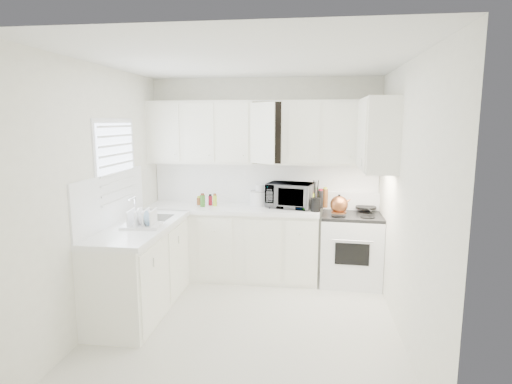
% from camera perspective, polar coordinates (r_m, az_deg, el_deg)
% --- Properties ---
extents(floor, '(3.20, 3.20, 0.00)m').
position_cam_1_polar(floor, '(4.58, -1.17, -17.12)').
color(floor, white).
rests_on(floor, ground).
extents(ceiling, '(3.20, 3.20, 0.00)m').
position_cam_1_polar(ceiling, '(4.13, -1.30, 17.15)').
color(ceiling, white).
rests_on(ceiling, ground).
extents(wall_back, '(3.00, 0.00, 3.00)m').
position_cam_1_polar(wall_back, '(5.73, 1.15, 1.97)').
color(wall_back, white).
rests_on(wall_back, ground).
extents(wall_front, '(3.00, 0.00, 3.00)m').
position_cam_1_polar(wall_front, '(2.63, -6.48, -7.14)').
color(wall_front, white).
rests_on(wall_front, ground).
extents(wall_left, '(0.00, 3.20, 3.20)m').
position_cam_1_polar(wall_left, '(4.62, -19.94, -0.42)').
color(wall_left, white).
rests_on(wall_left, ground).
extents(wall_right, '(0.00, 3.20, 3.20)m').
position_cam_1_polar(wall_right, '(4.21, 19.41, -1.32)').
color(wall_right, white).
rests_on(wall_right, ground).
extents(window_blinds, '(0.06, 0.96, 1.06)m').
position_cam_1_polar(window_blinds, '(4.89, -18.04, 3.16)').
color(window_blinds, white).
rests_on(window_blinds, wall_left).
extents(lower_cabinets_back, '(2.22, 0.60, 0.90)m').
position_cam_1_polar(lower_cabinets_back, '(5.67, -3.16, -6.92)').
color(lower_cabinets_back, white).
rests_on(lower_cabinets_back, floor).
extents(lower_cabinets_left, '(0.60, 1.60, 0.90)m').
position_cam_1_polar(lower_cabinets_left, '(4.89, -15.11, -9.97)').
color(lower_cabinets_left, white).
rests_on(lower_cabinets_left, floor).
extents(countertop_back, '(2.24, 0.64, 0.05)m').
position_cam_1_polar(countertop_back, '(5.54, -3.22, -2.23)').
color(countertop_back, white).
rests_on(countertop_back, lower_cabinets_back).
extents(countertop_left, '(0.64, 1.62, 0.05)m').
position_cam_1_polar(countertop_left, '(4.75, -15.24, -4.56)').
color(countertop_left, white).
rests_on(countertop_left, lower_cabinets_left).
extents(backsplash_back, '(2.98, 0.02, 0.55)m').
position_cam_1_polar(backsplash_back, '(5.73, 1.14, 1.21)').
color(backsplash_back, white).
rests_on(backsplash_back, wall_back).
extents(backsplash_left, '(0.02, 1.60, 0.55)m').
position_cam_1_polar(backsplash_left, '(4.81, -18.70, -0.89)').
color(backsplash_left, white).
rests_on(backsplash_left, wall_left).
extents(upper_cabinets_back, '(3.00, 0.33, 0.80)m').
position_cam_1_polar(upper_cabinets_back, '(5.54, 0.97, 3.80)').
color(upper_cabinets_back, white).
rests_on(upper_cabinets_back, wall_back).
extents(upper_cabinets_right, '(0.33, 0.90, 0.80)m').
position_cam_1_polar(upper_cabinets_right, '(4.95, 15.72, 2.76)').
color(upper_cabinets_right, white).
rests_on(upper_cabinets_right, wall_right).
extents(sink, '(0.42, 0.38, 0.30)m').
position_cam_1_polar(sink, '(5.03, -13.80, -2.02)').
color(sink, gray).
rests_on(sink, countertop_left).
extents(stove, '(0.78, 0.65, 1.15)m').
position_cam_1_polar(stove, '(5.54, 12.63, -6.20)').
color(stove, white).
rests_on(stove, floor).
extents(tea_kettle, '(0.31, 0.28, 0.25)m').
position_cam_1_polar(tea_kettle, '(5.26, 11.02, -1.50)').
color(tea_kettle, '#A04F2B').
rests_on(tea_kettle, stove).
extents(frying_pan, '(0.31, 0.47, 0.04)m').
position_cam_1_polar(frying_pan, '(5.63, 14.45, -1.93)').
color(frying_pan, black).
rests_on(frying_pan, stove).
extents(microwave, '(0.63, 0.44, 0.38)m').
position_cam_1_polar(microwave, '(5.48, 4.61, -0.06)').
color(microwave, gray).
rests_on(microwave, countertop_back).
extents(rice_cooker, '(0.22, 0.22, 0.22)m').
position_cam_1_polar(rice_cooker, '(5.59, 0.29, -0.70)').
color(rice_cooker, white).
rests_on(rice_cooker, countertop_back).
extents(paper_towel, '(0.12, 0.12, 0.27)m').
position_cam_1_polar(paper_towel, '(5.61, 0.51, -0.41)').
color(paper_towel, white).
rests_on(paper_towel, countertop_back).
extents(utensil_crock, '(0.14, 0.14, 0.40)m').
position_cam_1_polar(utensil_crock, '(5.26, 7.98, -0.45)').
color(utensil_crock, black).
rests_on(utensil_crock, countertop_back).
extents(dish_rack, '(0.42, 0.33, 0.21)m').
position_cam_1_polar(dish_rack, '(4.62, -15.05, -3.26)').
color(dish_rack, white).
rests_on(dish_rack, countertop_left).
extents(spice_left_0, '(0.06, 0.06, 0.13)m').
position_cam_1_polar(spice_left_0, '(5.75, -7.50, -0.96)').
color(spice_left_0, brown).
rests_on(spice_left_0, countertop_back).
extents(spice_left_1, '(0.06, 0.06, 0.13)m').
position_cam_1_polar(spice_left_1, '(5.65, -7.00, -1.14)').
color(spice_left_1, '#366E24').
rests_on(spice_left_1, countertop_back).
extents(spice_left_2, '(0.06, 0.06, 0.13)m').
position_cam_1_polar(spice_left_2, '(5.71, -6.05, -0.99)').
color(spice_left_2, '#A6162A').
rests_on(spice_left_2, countertop_back).
extents(spice_left_3, '(0.06, 0.06, 0.13)m').
position_cam_1_polar(spice_left_3, '(5.61, -5.52, -1.18)').
color(spice_left_3, '#B9D532').
rests_on(spice_left_3, countertop_back).
extents(sauce_right_0, '(0.06, 0.06, 0.19)m').
position_cam_1_polar(sauce_right_0, '(5.60, 6.90, -0.92)').
color(sauce_right_0, '#A6162A').
rests_on(sauce_right_0, countertop_back).
extents(sauce_right_1, '(0.06, 0.06, 0.19)m').
position_cam_1_polar(sauce_right_1, '(5.54, 7.47, -1.05)').
color(sauce_right_1, '#B9D532').
rests_on(sauce_right_1, countertop_back).
extents(sauce_right_2, '(0.06, 0.06, 0.19)m').
position_cam_1_polar(sauce_right_2, '(5.60, 8.03, -0.95)').
color(sauce_right_2, '#5F2D1B').
rests_on(sauce_right_2, countertop_back).
extents(sauce_right_3, '(0.06, 0.06, 0.19)m').
position_cam_1_polar(sauce_right_3, '(5.54, 8.60, -1.07)').
color(sauce_right_3, black).
rests_on(sauce_right_3, countertop_back).
extents(sauce_right_4, '(0.06, 0.06, 0.19)m').
position_cam_1_polar(sauce_right_4, '(5.60, 9.15, -0.97)').
color(sauce_right_4, brown).
rests_on(sauce_right_4, countertop_back).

